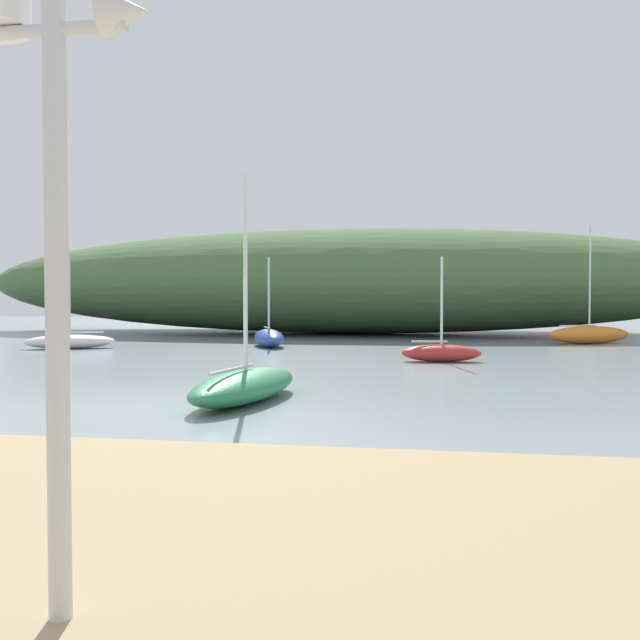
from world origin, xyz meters
TOP-DOWN VIEW (x-y plane):
  - ground_plane at (0.00, 0.00)m, footprint 120.00×120.00m
  - distant_hill at (0.33, 26.84)m, footprint 43.92×13.56m
  - mast_structure at (2.89, -7.77)m, footprint 1.13×0.46m
  - sailboat_off_point at (-8.78, 12.72)m, footprint 3.53×2.60m
  - sailboat_by_sandbar at (5.36, 9.50)m, footprint 2.49×1.08m
  - sailboat_outer_mooring at (-1.44, 15.11)m, footprint 2.37×3.84m
  - sailboat_west_reach at (11.80, 19.09)m, footprint 4.05×2.68m
  - sailboat_east_reach at (1.66, 0.84)m, footprint 1.72×4.01m

SIDE VIEW (x-z plane):
  - ground_plane at x=0.00m, z-range 0.00..0.00m
  - sailboat_off_point at x=-8.78m, z-range -1.50..2.08m
  - sailboat_by_sandbar at x=5.36m, z-range -1.31..1.89m
  - sailboat_east_reach at x=1.66m, z-range -1.77..2.39m
  - sailboat_outer_mooring at x=-1.44m, z-range -1.44..2.17m
  - sailboat_west_reach at x=11.80m, z-range -2.13..2.94m
  - distant_hill at x=0.33m, z-range 0.00..5.91m
  - mast_structure at x=2.89m, z-range 1.27..4.76m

